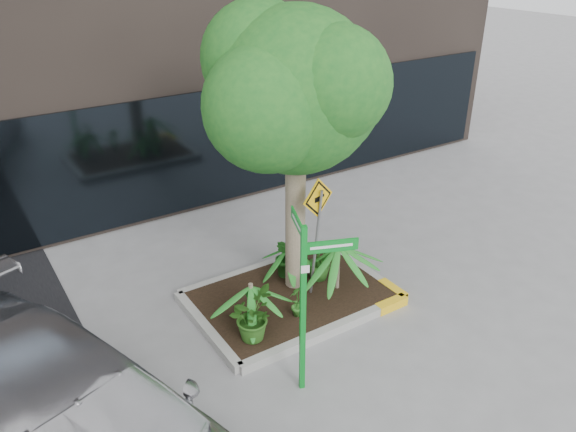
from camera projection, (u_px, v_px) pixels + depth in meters
ground at (291, 313)px, 9.33m from camera, size 80.00×80.00×0.00m
planter at (293, 296)px, 9.60m from camera, size 3.35×2.36×0.15m
tree at (295, 91)px, 8.36m from camera, size 3.24×2.88×4.87m
palm_front at (339, 246)px, 9.39m from camera, size 1.00×1.00×1.11m
palm_left at (251, 287)px, 8.54m from camera, size 0.83×0.83×0.92m
palm_back at (288, 249)px, 9.83m from camera, size 0.69×0.69×0.77m
shrub_a at (251, 316)px, 8.38m from camera, size 0.97×0.97×0.79m
shrub_b at (319, 260)px, 9.87m from camera, size 0.52×0.52×0.74m
shrub_c at (297, 300)px, 8.92m from camera, size 0.42×0.42×0.59m
shrub_d at (287, 257)px, 9.90m from camera, size 0.49×0.49×0.80m
street_sign_post at (306, 291)px, 7.17m from camera, size 0.70×0.91×2.53m
cattle_sign at (317, 219)px, 8.90m from camera, size 0.65×0.24×2.15m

